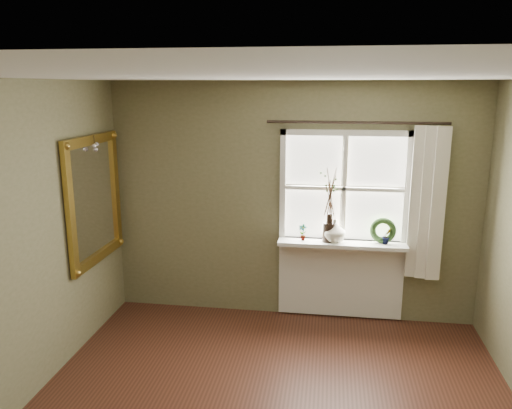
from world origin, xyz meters
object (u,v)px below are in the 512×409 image
object	(u,v)px
dark_jug	(329,232)
cream_vase	(334,231)
wreath	(383,233)
gilt_mirror	(94,199)

from	to	relation	value
dark_jug	cream_vase	distance (m)	0.06
dark_jug	wreath	size ratio (longest dim) A/B	0.76
wreath	gilt_mirror	world-z (taller)	gilt_mirror
cream_vase	wreath	xyz separation A→B (m)	(0.51, 0.04, -0.02)
dark_jug	gilt_mirror	size ratio (longest dim) A/B	0.16
gilt_mirror	cream_vase	bearing A→B (deg)	12.01
dark_jug	wreath	xyz separation A→B (m)	(0.56, 0.04, 0.00)
cream_vase	gilt_mirror	world-z (taller)	gilt_mirror
dark_jug	wreath	bearing A→B (deg)	4.06
dark_jug	gilt_mirror	distance (m)	2.46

